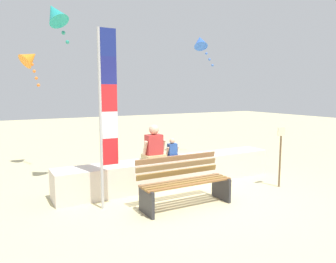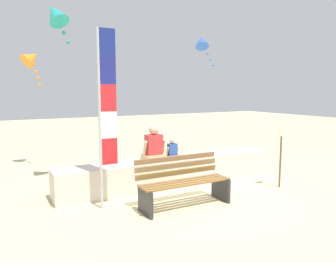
% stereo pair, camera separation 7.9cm
% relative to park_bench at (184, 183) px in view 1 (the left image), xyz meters
% --- Properties ---
extents(ground_plane, '(40.00, 40.00, 0.00)m').
position_rel_park_bench_xyz_m(ground_plane, '(0.47, 0.33, -0.42)').
color(ground_plane, beige).
extents(seawall_ledge, '(5.10, 0.64, 0.60)m').
position_rel_park_bench_xyz_m(seawall_ledge, '(0.47, 1.23, -0.12)').
color(seawall_ledge, beige).
rests_on(seawall_ledge, ground).
extents(park_bench, '(1.70, 0.62, 0.88)m').
position_rel_park_bench_xyz_m(park_bench, '(0.00, 0.00, 0.00)').
color(park_bench, '#8F5E33').
rests_on(park_bench, ground).
extents(person_adult, '(0.50, 0.37, 0.76)m').
position_rel_park_bench_xyz_m(person_adult, '(0.03, 1.26, 0.47)').
color(person_adult, tan).
rests_on(person_adult, seawall_ledge).
extents(person_child, '(0.29, 0.21, 0.45)m').
position_rel_park_bench_xyz_m(person_child, '(0.48, 1.26, 0.35)').
color(person_child, '#33304F').
rests_on(person_child, seawall_ledge).
extents(flag_banner, '(0.33, 0.05, 3.12)m').
position_rel_park_bench_xyz_m(flag_banner, '(-1.25, 0.55, 1.36)').
color(flag_banner, '#B7B7BC').
rests_on(flag_banner, ground).
extents(kite_blue, '(0.71, 0.68, 1.03)m').
position_rel_park_bench_xyz_m(kite_blue, '(2.88, 3.65, 3.17)').
color(kite_blue, blue).
extents(kite_teal, '(0.65, 0.72, 0.88)m').
position_rel_park_bench_xyz_m(kite_teal, '(-1.69, 2.34, 3.23)').
color(kite_teal, teal).
extents(kite_orange, '(0.67, 0.71, 1.05)m').
position_rel_park_bench_xyz_m(kite_orange, '(-1.98, 4.45, 2.51)').
color(kite_orange, orange).
extents(sign_post, '(0.24, 0.05, 1.31)m').
position_rel_park_bench_xyz_m(sign_post, '(2.41, -0.06, 0.35)').
color(sign_post, brown).
rests_on(sign_post, ground).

